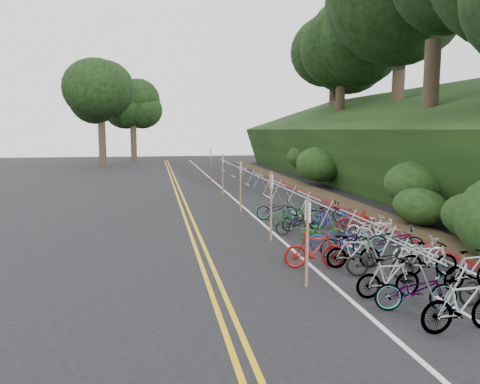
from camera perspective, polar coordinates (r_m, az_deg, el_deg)
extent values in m
plane|color=black|center=(12.10, 6.84, -11.52)|extent=(120.00, 120.00, 0.00)
cube|color=gold|center=(21.32, -6.74, -3.11)|extent=(0.12, 80.00, 0.01)
cube|color=gold|center=(21.34, -5.94, -3.08)|extent=(0.12, 80.00, 0.01)
cube|color=silver|center=(21.74, 1.58, -2.85)|extent=(0.12, 80.00, 0.01)
cube|color=silver|center=(22.96, 11.90, -2.44)|extent=(0.12, 80.00, 0.01)
cube|color=silver|center=(11.73, 24.93, -12.80)|extent=(0.10, 1.60, 0.01)
cube|color=silver|center=(16.75, 12.99, -6.22)|extent=(0.10, 1.60, 0.01)
cube|color=silver|center=(22.26, 6.89, -2.65)|extent=(0.10, 1.60, 0.01)
cube|color=silver|center=(27.97, 3.25, -0.50)|extent=(0.10, 1.60, 0.01)
cube|color=silver|center=(33.78, 0.86, 0.92)|extent=(0.10, 1.60, 0.01)
cube|color=silver|center=(39.65, -0.82, 1.92)|extent=(0.10, 1.60, 0.01)
cube|color=silver|center=(45.55, -2.07, 2.66)|extent=(0.10, 1.60, 0.01)
cube|color=maroon|center=(24.97, 11.24, -1.51)|extent=(0.25, 28.00, 0.10)
cube|color=black|center=(37.03, 16.94, 5.52)|extent=(12.32, 44.00, 9.11)
cube|color=#382819|center=(34.56, 6.24, 1.15)|extent=(1.40, 44.00, 0.16)
ellipsoid|color=#284C19|center=(17.75, 26.67, -2.65)|extent=(2.00, 2.80, 1.60)
ellipsoid|color=#284C19|center=(22.23, 20.67, 0.92)|extent=(2.60, 3.64, 2.08)
ellipsoid|color=#284C19|center=(28.00, 16.52, 3.29)|extent=(2.20, 3.08, 1.76)
ellipsoid|color=#284C19|center=(32.97, 9.61, 3.36)|extent=(3.00, 4.20, 2.40)
ellipsoid|color=#284C19|center=(38.85, 7.57, 4.28)|extent=(2.40, 3.36, 1.92)
ellipsoid|color=#284C19|center=(43.02, 7.60, 5.51)|extent=(2.80, 3.92, 2.24)
ellipsoid|color=#284C19|center=(20.10, 21.06, -1.63)|extent=(1.80, 2.52, 1.44)
ellipsoid|color=#284C19|center=(31.91, 14.61, 4.95)|extent=(3.20, 4.48, 2.56)
cylinder|color=#2D2319|center=(27.12, 22.20, 10.42)|extent=(0.82, 0.82, 6.08)
cylinder|color=#2D2319|center=(35.34, 18.70, 11.60)|extent=(0.87, 0.87, 6.89)
cylinder|color=#2D2319|center=(42.08, 12.08, 9.76)|extent=(0.80, 0.80, 5.67)
ellipsoid|color=black|center=(42.59, 12.28, 16.64)|extent=(7.56, 7.56, 7.19)
cylinder|color=#2D2319|center=(50.48, 11.28, 10.66)|extent=(0.85, 0.85, 6.48)
ellipsoid|color=black|center=(51.15, 11.46, 17.32)|extent=(9.00, 9.00, 8.55)
cylinder|color=#2D2319|center=(53.22, -16.45, 5.91)|extent=(0.78, 0.78, 5.27)
ellipsoid|color=black|center=(53.32, -16.64, 11.06)|extent=(7.20, 7.20, 6.84)
cylinder|color=#2D2319|center=(60.98, -12.84, 6.02)|extent=(0.76, 0.76, 4.86)
ellipsoid|color=black|center=(61.03, -12.96, 10.08)|extent=(6.30, 6.30, 5.99)
cylinder|color=#9298A2|center=(11.89, 20.42, -6.68)|extent=(0.05, 2.56, 0.05)
cylinder|color=#9298A2|center=(10.94, 22.20, -11.06)|extent=(0.57, 0.04, 1.10)
cylinder|color=#9298A2|center=(11.24, 24.65, -10.69)|extent=(0.57, 0.04, 1.10)
cylinder|color=#9298A2|center=(12.89, 16.52, -7.98)|extent=(0.57, 0.04, 1.10)
cylinder|color=#9298A2|center=(13.15, 18.72, -7.76)|extent=(0.57, 0.04, 1.10)
cylinder|color=#9298A2|center=(15.58, 14.23, -2.99)|extent=(0.05, 3.00, 0.05)
cylinder|color=#9298A2|center=(14.34, 15.46, -6.29)|extent=(0.58, 0.04, 1.13)
cylinder|color=#9298A2|center=(14.59, 17.45, -6.13)|extent=(0.58, 0.04, 1.13)
cylinder|color=#9298A2|center=(16.84, 11.32, -4.10)|extent=(0.58, 0.04, 1.13)
cylinder|color=#9298A2|center=(17.05, 13.08, -4.01)|extent=(0.58, 0.04, 1.13)
cylinder|color=#9298A2|center=(20.17, 8.34, -0.45)|extent=(0.05, 3.00, 0.05)
cylinder|color=#9298A2|center=(18.86, 8.86, -2.79)|extent=(0.58, 0.04, 1.13)
cylinder|color=#9298A2|center=(19.05, 10.46, -2.72)|extent=(0.58, 0.04, 1.13)
cylinder|color=#9298A2|center=(21.49, 6.41, -1.47)|extent=(0.58, 0.04, 1.13)
cylinder|color=#9298A2|center=(21.66, 7.83, -1.42)|extent=(0.58, 0.04, 1.13)
cylinder|color=#9298A2|center=(24.92, 4.67, 1.14)|extent=(0.05, 3.00, 0.05)
cylinder|color=#9298A2|center=(23.58, 4.88, -0.64)|extent=(0.58, 0.04, 1.13)
cylinder|color=#9298A2|center=(23.73, 6.18, -0.60)|extent=(0.58, 0.04, 1.13)
cylinder|color=#9298A2|center=(26.27, 3.28, 0.22)|extent=(0.58, 0.04, 1.13)
cylinder|color=#9298A2|center=(26.40, 4.46, 0.25)|extent=(0.58, 0.04, 1.13)
cylinder|color=#9298A2|center=(29.75, 2.18, 2.22)|extent=(0.05, 3.00, 0.05)
cylinder|color=#9298A2|center=(28.39, 2.23, 0.79)|extent=(0.58, 0.04, 1.13)
cylinder|color=#9298A2|center=(28.52, 3.33, 0.81)|extent=(0.58, 0.04, 1.13)
cylinder|color=#9298A2|center=(31.11, 1.11, 1.40)|extent=(0.58, 0.04, 1.13)
cylinder|color=#9298A2|center=(31.23, 2.12, 1.41)|extent=(0.58, 0.04, 1.13)
cylinder|color=#9298A2|center=(34.63, 0.38, 2.99)|extent=(0.05, 3.00, 0.05)
cylinder|color=#9298A2|center=(33.26, 0.36, 1.80)|extent=(0.58, 0.04, 1.13)
cylinder|color=#9298A2|center=(33.37, 1.30, 1.82)|extent=(0.58, 0.04, 1.13)
cylinder|color=#9298A2|center=(36.00, -0.47, 2.25)|extent=(0.58, 0.04, 1.13)
cylinder|color=#9298A2|center=(36.10, 0.41, 2.26)|extent=(0.58, 0.04, 1.13)
cylinder|color=brown|center=(11.91, 8.19, -6.13)|extent=(0.08, 0.08, 2.28)
cube|color=silver|center=(11.74, 8.26, -2.38)|extent=(0.02, 0.40, 0.50)
cylinder|color=brown|center=(16.63, 3.81, -1.75)|extent=(0.08, 0.08, 2.50)
cube|color=silver|center=(16.51, 3.84, 1.33)|extent=(0.02, 0.40, 0.50)
cylinder|color=brown|center=(22.44, 0.07, 0.71)|extent=(0.08, 0.08, 2.50)
cube|color=silver|center=(22.35, 0.07, 3.00)|extent=(0.02, 0.40, 0.50)
cylinder|color=brown|center=(28.33, -2.13, 2.15)|extent=(0.08, 0.08, 2.50)
cube|color=silver|center=(28.26, -2.14, 3.96)|extent=(0.02, 0.40, 0.50)
cylinder|color=brown|center=(34.26, -3.57, 3.09)|extent=(0.08, 0.08, 2.50)
cube|color=silver|center=(34.20, -3.58, 4.59)|extent=(0.02, 0.40, 0.50)
imported|color=maroon|center=(13.67, 9.08, -6.97)|extent=(0.73, 1.83, 1.07)
imported|color=slate|center=(10.36, 25.51, -12.36)|extent=(0.57, 1.84, 1.09)
imported|color=slate|center=(11.15, 20.65, -11.06)|extent=(0.95, 1.90, 0.95)
imported|color=slate|center=(11.74, 17.63, -9.98)|extent=(0.49, 1.61, 0.96)
imported|color=slate|center=(13.10, 26.34, -8.48)|extent=(0.70, 1.71, 1.00)
imported|color=black|center=(13.20, 16.67, -8.05)|extent=(1.21, 1.86, 0.92)
imported|color=slate|center=(13.76, 22.05, -7.59)|extent=(0.62, 1.63, 0.96)
imported|color=slate|center=(13.89, 13.65, -7.13)|extent=(0.64, 1.61, 0.94)
imported|color=beige|center=(14.81, 20.98, -6.71)|extent=(0.71, 1.64, 0.84)
imported|color=slate|center=(15.15, 12.64, -5.91)|extent=(0.90, 1.82, 0.92)
imported|color=slate|center=(15.87, 18.48, -5.54)|extent=(1.18, 1.81, 0.90)
imported|color=navy|center=(15.77, 11.30, -5.50)|extent=(0.77, 1.65, 0.83)
imported|color=#9E9EA3|center=(16.67, 16.64, -4.68)|extent=(1.00, 1.71, 0.99)
imported|color=#144C1E|center=(16.69, 9.95, -4.73)|extent=(1.02, 1.68, 0.83)
imported|color=beige|center=(17.52, 15.40, -4.22)|extent=(0.84, 1.75, 0.88)
imported|color=black|center=(17.81, 7.00, -3.80)|extent=(0.64, 1.71, 0.89)
imported|color=maroon|center=(18.58, 13.91, -3.41)|extent=(0.52, 1.59, 0.94)
imported|color=slate|center=(18.67, 7.40, -3.30)|extent=(0.97, 1.75, 0.87)
imported|color=navy|center=(19.24, 11.29, -3.12)|extent=(0.92, 1.68, 0.84)
imported|color=#144C1E|center=(19.74, 6.21, -2.63)|extent=(0.75, 1.78, 0.91)
imported|color=slate|center=(20.17, 10.53, -2.43)|extent=(0.96, 1.91, 0.96)
imported|color=slate|center=(20.70, 4.53, -2.11)|extent=(1.01, 1.86, 0.93)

